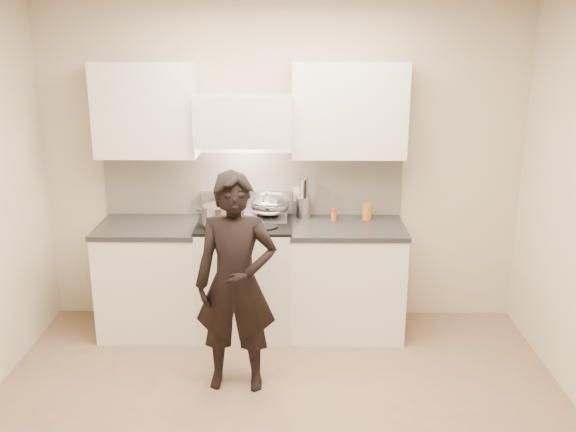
{
  "coord_description": "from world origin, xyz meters",
  "views": [
    {
      "loc": [
        0.11,
        -3.52,
        2.46
      ],
      "look_at": [
        0.05,
        1.05,
        1.11
      ],
      "focal_mm": 40.0,
      "sensor_mm": 36.0,
      "label": 1
    }
  ],
  "objects": [
    {
      "name": "counter_right",
      "position": [
        0.53,
        1.43,
        0.46
      ],
      "size": [
        0.92,
        0.67,
        0.92
      ],
      "color": "white",
      "rests_on": "ground"
    },
    {
      "name": "wok",
      "position": [
        -0.1,
        1.56,
        1.05
      ],
      "size": [
        0.33,
        0.41,
        0.27
      ],
      "color": "#A3A3AD",
      "rests_on": "stove"
    },
    {
      "name": "ground_plane",
      "position": [
        0.0,
        0.0,
        0.0
      ],
      "size": [
        4.0,
        4.0,
        0.0
      ],
      "primitive_type": "plane",
      "color": "#886C55"
    },
    {
      "name": "oil_glass",
      "position": [
        0.7,
        1.58,
        0.99
      ],
      "size": [
        0.08,
        0.08,
        0.14
      ],
      "color": "#B06818",
      "rests_on": "counter_right"
    },
    {
      "name": "room_shell",
      "position": [
        -0.06,
        0.37,
        1.6
      ],
      "size": [
        4.04,
        3.54,
        2.7
      ],
      "color": "beige",
      "rests_on": "ground"
    },
    {
      "name": "spice_jar",
      "position": [
        0.43,
        1.56,
        0.97
      ],
      "size": [
        0.04,
        0.04,
        0.1
      ],
      "color": "#D05E18",
      "rests_on": "counter_right"
    },
    {
      "name": "person",
      "position": [
        -0.29,
        0.54,
        0.77
      ],
      "size": [
        0.58,
        0.39,
        1.55
      ],
      "primitive_type": "imported",
      "rotation": [
        0.0,
        0.0,
        -0.03
      ],
      "color": "black",
      "rests_on": "ground"
    },
    {
      "name": "utensil_crock",
      "position": [
        0.18,
        1.64,
        1.02
      ],
      "size": [
        0.12,
        0.12,
        0.33
      ],
      "color": "#A7A9B2",
      "rests_on": "counter_right"
    },
    {
      "name": "stove",
      "position": [
        -0.3,
        1.42,
        0.47
      ],
      "size": [
        0.76,
        0.65,
        0.96
      ],
      "color": "silver",
      "rests_on": "ground"
    },
    {
      "name": "counter_left",
      "position": [
        -1.08,
        1.43,
        0.46
      ],
      "size": [
        0.82,
        0.67,
        0.92
      ],
      "color": "white",
      "rests_on": "ground"
    },
    {
      "name": "stock_pot",
      "position": [
        -0.5,
        1.29,
        1.04
      ],
      "size": [
        0.33,
        0.31,
        0.16
      ],
      "color": "#A3A3AD",
      "rests_on": "stove"
    }
  ]
}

